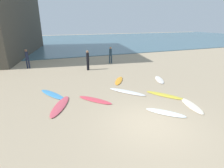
{
  "coord_description": "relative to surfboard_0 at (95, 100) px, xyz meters",
  "views": [
    {
      "loc": [
        -4.03,
        -5.77,
        4.32
      ],
      "look_at": [
        -0.01,
        4.85,
        0.3
      ],
      "focal_mm": 28.28,
      "sensor_mm": 36.0,
      "label": 1
    }
  ],
  "objects": [
    {
      "name": "ocean_water",
      "position": [
        1.65,
        33.44,
        0.01
      ],
      "size": [
        120.0,
        40.0,
        0.08
      ],
      "primitive_type": "cube",
      "color": "#426675",
      "rests_on": "ground_plane"
    },
    {
      "name": "surfboard_0",
      "position": [
        0.0,
        0.0,
        0.0
      ],
      "size": [
        1.82,
        2.02,
        0.07
      ],
      "primitive_type": "ellipsoid",
      "rotation": [
        0.0,
        0.0,
        3.84
      ],
      "color": "#E34454",
      "rests_on": "ground_plane"
    },
    {
      "name": "surfboard_7",
      "position": [
        -2.26,
        1.74,
        0.0
      ],
      "size": [
        1.64,
        2.38,
        0.07
      ],
      "primitive_type": "ellipsoid",
      "rotation": [
        0.0,
        0.0,
        0.51
      ],
      "color": "#4393D1",
      "rests_on": "ground_plane"
    },
    {
      "name": "surfboard_4",
      "position": [
        2.88,
        -2.72,
        0.0
      ],
      "size": [
        1.73,
        1.8,
        0.07
      ],
      "primitive_type": "ellipsoid",
      "rotation": [
        0.0,
        0.0,
        3.9
      ],
      "color": "white",
      "rests_on": "ground_plane"
    },
    {
      "name": "beachgoer_mid",
      "position": [
        1.25,
        6.89,
        1.0
      ],
      "size": [
        0.4,
        0.4,
        1.84
      ],
      "rotation": [
        0.0,
        0.0,
        3.94
      ],
      "color": "black",
      "rests_on": "ground_plane"
    },
    {
      "name": "beachgoer_near",
      "position": [
        -4.07,
        9.55,
        1.02
      ],
      "size": [
        0.34,
        0.33,
        1.87
      ],
      "rotation": [
        0.0,
        0.0,
        2.93
      ],
      "color": "#191E33",
      "rests_on": "ground_plane"
    },
    {
      "name": "surfboard_8",
      "position": [
        -1.97,
        -0.09,
        0.01
      ],
      "size": [
        1.56,
        2.59,
        0.09
      ],
      "primitive_type": "ellipsoid",
      "rotation": [
        0.0,
        0.0,
        2.73
      ],
      "color": "#D5505F",
      "rests_on": "ground_plane"
    },
    {
      "name": "ground_plane",
      "position": [
        1.65,
        -3.3,
        -0.03
      ],
      "size": [
        120.0,
        120.0,
        0.0
      ],
      "primitive_type": "plane",
      "color": "tan"
    },
    {
      "name": "surfboard_1",
      "position": [
        2.68,
        2.79,
        0.01
      ],
      "size": [
        1.49,
        2.01,
        0.08
      ],
      "primitive_type": "ellipsoid",
      "rotation": [
        0.0,
        0.0,
        2.59
      ],
      "color": "orange",
      "rests_on": "ground_plane"
    },
    {
      "name": "surfboard_6",
      "position": [
        2.27,
        0.47,
        0.01
      ],
      "size": [
        2.01,
        2.3,
        0.08
      ],
      "primitive_type": "ellipsoid",
      "rotation": [
        0.0,
        0.0,
        3.83
      ],
      "color": "white",
      "rests_on": "ground_plane"
    },
    {
      "name": "surfboard_3",
      "position": [
        4.7,
        -2.56,
        -0.0
      ],
      "size": [
        1.0,
        2.07,
        0.06
      ],
      "primitive_type": "ellipsoid",
      "rotation": [
        0.0,
        0.0,
        2.91
      ],
      "color": "#F7E8CB",
      "rests_on": "ground_plane"
    },
    {
      "name": "beachgoer_far",
      "position": [
        4.23,
        8.82,
        0.97
      ],
      "size": [
        0.34,
        0.32,
        1.79
      ],
      "rotation": [
        0.0,
        0.0,
        2.98
      ],
      "color": "#1E3342",
      "rests_on": "ground_plane"
    },
    {
      "name": "surfboard_2",
      "position": [
        5.74,
        1.87,
        0.0
      ],
      "size": [
        1.27,
        2.0,
        0.07
      ],
      "primitive_type": "ellipsoid",
      "rotation": [
        0.0,
        0.0,
        2.74
      ],
      "color": "silver",
      "rests_on": "ground_plane"
    },
    {
      "name": "surfboard_5",
      "position": [
        4.23,
        -0.86,
        -0.0
      ],
      "size": [
        1.82,
        2.26,
        0.07
      ],
      "primitive_type": "ellipsoid",
      "rotation": [
        0.0,
        0.0,
        0.62
      ],
      "color": "yellow",
      "rests_on": "ground_plane"
    }
  ]
}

